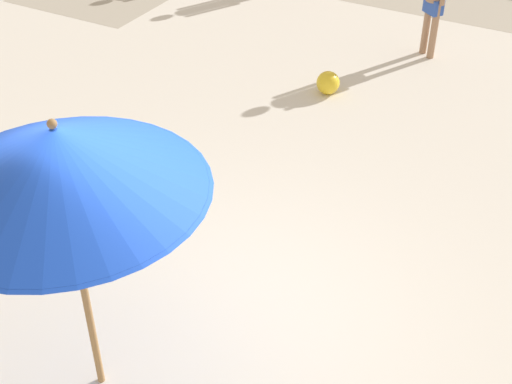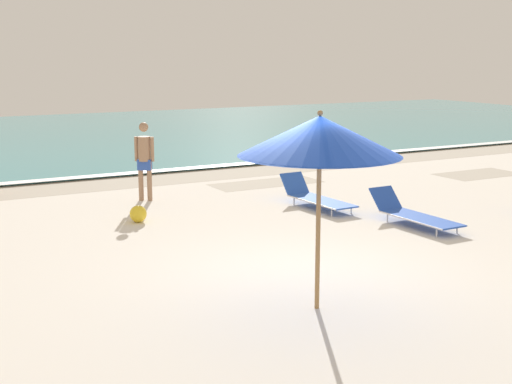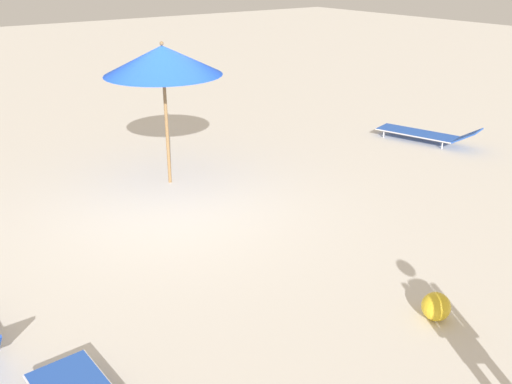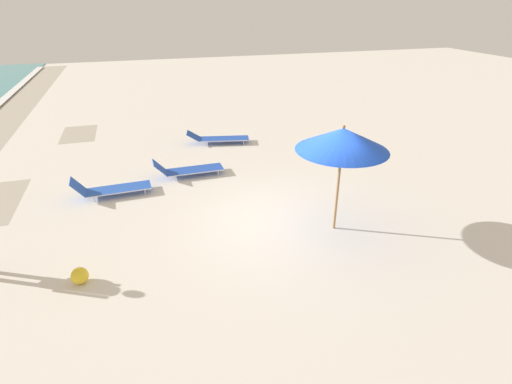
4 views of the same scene
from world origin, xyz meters
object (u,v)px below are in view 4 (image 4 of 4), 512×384
object	(u,v)px
beach_ball	(80,276)
sun_lounger_near_water_left	(111,188)
sun_lounger_beside_umbrella	(218,138)
sun_lounger_near_water_right	(188,169)
beach_umbrella	(343,140)

from	to	relation	value
beach_ball	sun_lounger_near_water_left	bearing A→B (deg)	-7.37
sun_lounger_beside_umbrella	sun_lounger_near_water_right	size ratio (longest dim) A/B	1.12
beach_umbrella	sun_lounger_near_water_right	size ratio (longest dim) A/B	1.20
sun_lounger_near_water_left	sun_lounger_near_water_right	size ratio (longest dim) A/B	0.99
sun_lounger_beside_umbrella	sun_lounger_near_water_left	bearing A→B (deg)	144.52
beach_umbrella	sun_lounger_near_water_left	world-z (taller)	beach_umbrella
sun_lounger_near_water_left	beach_ball	xyz separation A→B (m)	(-3.84, 0.50, -0.05)
sun_lounger_beside_umbrella	sun_lounger_near_water_left	xyz separation A→B (m)	(-3.50, 3.81, 0.02)
sun_lounger_beside_umbrella	beach_ball	size ratio (longest dim) A/B	7.15
sun_lounger_near_water_right	sun_lounger_near_water_left	bearing A→B (deg)	107.27
sun_lounger_beside_umbrella	sun_lounger_near_water_right	bearing A→B (deg)	162.60
sun_lounger_near_water_left	sun_lounger_near_water_right	distance (m)	2.39
sun_lounger_beside_umbrella	beach_ball	bearing A→B (deg)	161.55
beach_umbrella	beach_ball	size ratio (longest dim) A/B	7.66
beach_umbrella	sun_lounger_beside_umbrella	size ratio (longest dim) A/B	1.07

